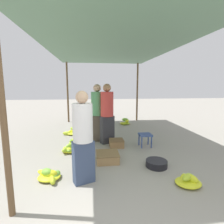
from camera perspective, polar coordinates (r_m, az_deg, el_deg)
ground_plane at (r=2.62m, az=8.90°, el=-31.61°), size 40.00×40.00×0.00m
canopy_post_front_left at (r=2.48m, az=-32.08°, el=-0.20°), size 0.08×0.08×2.72m
canopy_post_back_left at (r=8.29m, az=-14.28°, el=6.12°), size 0.08×0.08×2.72m
canopy_post_back_right at (r=8.52m, az=8.24°, el=6.36°), size 0.08×0.08×2.72m
canopy_tarp at (r=5.35m, az=-0.58°, el=20.03°), size 3.67×6.40×0.04m
vendor_foreground at (r=3.04m, az=-9.47°, el=-7.81°), size 0.44×0.44×1.60m
stool at (r=4.98m, az=10.80°, el=-7.80°), size 0.34×0.34×0.36m
basin_black at (r=3.92m, az=14.33°, el=-15.99°), size 0.45×0.45×0.14m
banana_pile_left_0 at (r=3.54m, az=-19.68°, el=-18.89°), size 0.47×0.47×0.21m
banana_pile_left_1 at (r=5.19m, az=-11.41°, el=-9.44°), size 0.49×0.43×0.25m
banana_pile_left_2 at (r=6.28m, az=-12.62°, el=-6.43°), size 0.66×0.49×0.25m
banana_pile_left_3 at (r=4.65m, az=-13.85°, el=-11.70°), size 0.40×0.42×0.24m
banana_pile_right_0 at (r=3.48m, az=23.52°, el=-19.77°), size 0.46×0.46×0.21m
banana_pile_right_1 at (r=7.64m, az=4.39°, el=-3.31°), size 0.49×0.37×0.29m
crate_near at (r=4.92m, az=1.47°, el=-10.12°), size 0.39×0.39×0.21m
crate_mid at (r=4.04m, az=-1.49°, el=-14.47°), size 0.50×0.50×0.20m
shopper_walking_mid at (r=5.06m, az=-1.63°, el=-0.27°), size 0.48×0.48×1.74m
shopper_walking_far at (r=5.28m, az=-4.79°, el=0.01°), size 0.43×0.43×1.73m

